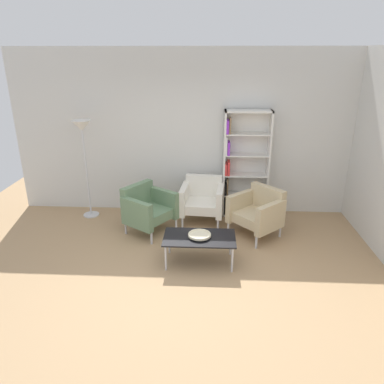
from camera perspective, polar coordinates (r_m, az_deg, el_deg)
The scene contains 9 objects.
ground_plane at distance 4.82m, azimuth -1.51°, elevation -14.23°, with size 8.32×8.32×0.00m, color tan.
plaster_back_panel at distance 6.53m, azimuth 0.03°, elevation 9.22°, with size 6.40×0.12×2.90m, color silver.
bookshelf_tall at distance 6.48m, azimuth 7.93°, elevation 4.15°, with size 0.80×0.30×1.90m.
coffee_table_low at distance 5.07m, azimuth 1.19°, elevation -7.41°, with size 1.00×0.56×0.40m.
decorative_bowl at distance 5.04m, azimuth 1.19°, elevation -6.74°, with size 0.32×0.32×0.05m.
armchair_corner_red at distance 5.98m, azimuth -7.03°, elevation -2.52°, with size 0.93×0.94×0.78m.
armchair_near_window at distance 6.29m, azimuth 1.67°, elevation -1.13°, with size 0.77×0.72×0.78m.
armchair_spare_guest at distance 5.91m, azimuth 10.33°, elevation -2.99°, with size 0.95×0.95×0.78m.
floor_lamp_torchiere at distance 6.48m, azimuth -16.81°, elevation 8.21°, with size 0.32×0.32×1.74m.
Camera 1 is at (0.33, -3.93, 2.78)m, focal length 33.85 mm.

